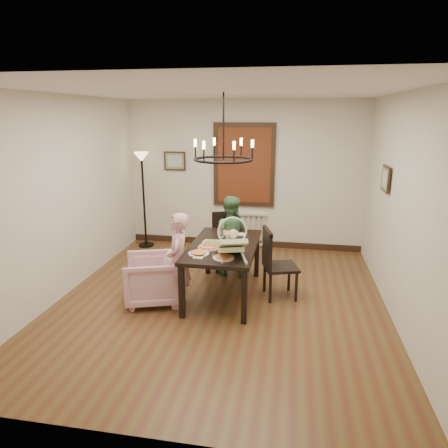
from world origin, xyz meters
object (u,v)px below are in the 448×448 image
(dining_table, at_px, (224,250))
(seated_man, at_px, (230,242))
(armchair, at_px, (152,279))
(baby_bouncer, at_px, (232,244))
(chair_far, at_px, (226,242))
(chair_right, at_px, (281,263))
(drinking_glass, at_px, (229,242))
(floor_lamp, at_px, (144,201))
(elderly_woman, at_px, (178,269))

(dining_table, distance_m, seated_man, 0.81)
(armchair, height_order, baby_bouncer, baby_bouncer)
(dining_table, xyz_separation_m, chair_far, (-0.14, 1.00, -0.20))
(chair_right, bearing_deg, drinking_glass, 88.30)
(chair_right, height_order, seated_man, seated_man)
(baby_bouncer, bearing_deg, floor_lamp, 114.59)
(elderly_woman, bearing_deg, armchair, -106.28)
(armchair, height_order, elderly_woman, elderly_woman)
(chair_right, height_order, drinking_glass, chair_right)
(seated_man, distance_m, baby_bouncer, 1.36)
(elderly_woman, relative_size, baby_bouncer, 1.97)
(chair_far, height_order, elderly_woman, elderly_woman)
(chair_far, relative_size, floor_lamp, 0.53)
(dining_table, bearing_deg, seated_man, 93.33)
(armchair, relative_size, drinking_glass, 5.39)
(drinking_glass, bearing_deg, elderly_woman, -152.25)
(dining_table, distance_m, floor_lamp, 2.72)
(chair_right, relative_size, armchair, 1.39)
(armchair, bearing_deg, baby_bouncer, 66.61)
(dining_table, height_order, floor_lamp, floor_lamp)
(armchair, bearing_deg, dining_table, 93.69)
(chair_far, distance_m, drinking_glass, 1.18)
(armchair, relative_size, floor_lamp, 0.41)
(baby_bouncer, bearing_deg, elderly_woman, 159.79)
(dining_table, distance_m, drinking_glass, 0.21)
(dining_table, relative_size, seated_man, 1.52)
(chair_far, xyz_separation_m, seated_man, (0.09, -0.21, 0.06))
(dining_table, relative_size, armchair, 2.24)
(floor_lamp, bearing_deg, dining_table, -45.31)
(chair_right, distance_m, armchair, 1.81)
(baby_bouncer, bearing_deg, dining_table, 95.09)
(chair_far, bearing_deg, armchair, -138.96)
(floor_lamp, bearing_deg, drinking_glass, -45.26)
(floor_lamp, bearing_deg, chair_right, -34.14)
(dining_table, xyz_separation_m, baby_bouncer, (0.19, -0.48, 0.26))
(chair_far, xyz_separation_m, elderly_woman, (-0.40, -1.43, 0.06))
(seated_man, height_order, baby_bouncer, baby_bouncer)
(drinking_glass, bearing_deg, floor_lamp, 134.74)
(baby_bouncer, distance_m, floor_lamp, 3.19)
(seated_man, bearing_deg, floor_lamp, -28.87)
(dining_table, bearing_deg, drinking_glass, -43.98)
(baby_bouncer, bearing_deg, drinking_glass, 86.70)
(chair_far, height_order, seated_man, seated_man)
(armchair, distance_m, drinking_glass, 1.19)
(seated_man, bearing_deg, chair_far, -63.14)
(floor_lamp, bearing_deg, armchair, -67.20)
(chair_right, height_order, elderly_woman, elderly_woman)
(chair_right, distance_m, elderly_woman, 1.44)
(chair_far, distance_m, elderly_woman, 1.49)
(chair_far, bearing_deg, chair_right, -62.76)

